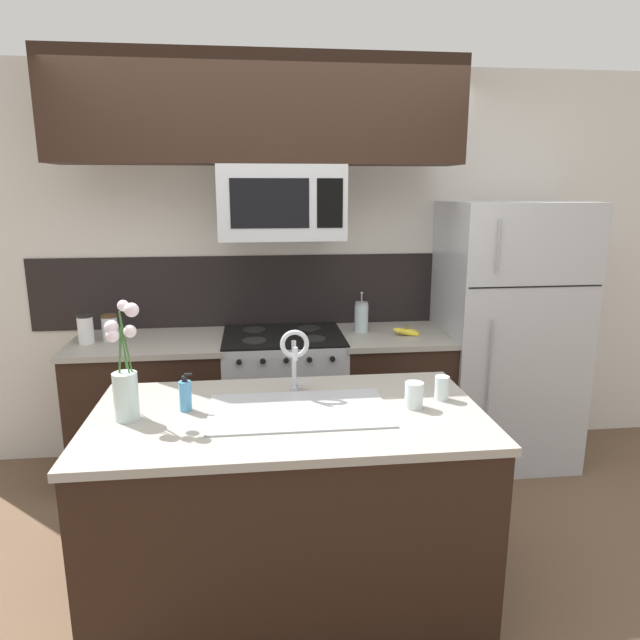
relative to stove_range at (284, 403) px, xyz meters
The scene contains 20 objects.
ground_plane 1.01m from the stove_range, 90.00° to the right, with size 10.00×10.00×0.00m, color brown.
rear_partition 0.97m from the stove_range, 51.72° to the left, with size 5.20×0.10×2.60m, color silver.
splash_band 0.76m from the stove_range, 90.00° to the left, with size 3.28×0.01×0.48m, color black.
back_counter_left 0.84m from the stove_range, behind, with size 0.95×0.65×0.91m.
back_counter_right 0.72m from the stove_range, ahead, with size 0.71×0.65×0.91m.
stove_range is the anchor object (origin of this frame).
microwave 1.29m from the stove_range, 89.84° to the right, with size 0.74×0.40×0.43m.
upper_cabinet_band 1.81m from the stove_range, 157.30° to the right, with size 2.36×0.34×0.60m, color black.
refrigerator 1.55m from the stove_range, ahead, with size 0.87×0.74×1.75m.
storage_jar_tall 1.31m from the stove_range, behind, with size 0.09×0.09×0.18m.
storage_jar_medium 1.19m from the stove_range, behind, with size 0.09×0.09×0.16m.
banana_bunch 0.92m from the stove_range, ahead, with size 0.19×0.12×0.08m.
french_press 0.75m from the stove_range, ahead, with size 0.09×0.09×0.27m.
island_counter 1.25m from the stove_range, 92.09° to the right, with size 1.66×0.89×0.91m.
kitchen_sink 1.31m from the stove_range, 89.97° to the right, with size 0.76×0.44×0.16m.
sink_faucet 1.22m from the stove_range, 89.93° to the right, with size 0.14×0.14×0.31m.
dish_soap_bottle 1.38m from the stove_range, 111.92° to the right, with size 0.06×0.05×0.16m.
drinking_glass 1.45m from the stove_range, 68.53° to the right, with size 0.08×0.08×0.11m.
spare_glass 1.44m from the stove_range, 61.31° to the right, with size 0.06×0.06×0.11m.
flower_vase 1.56m from the stove_range, 119.35° to the right, with size 0.14×0.16×0.48m.
Camera 1 is at (-0.17, -2.61, 1.84)m, focal length 32.00 mm.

